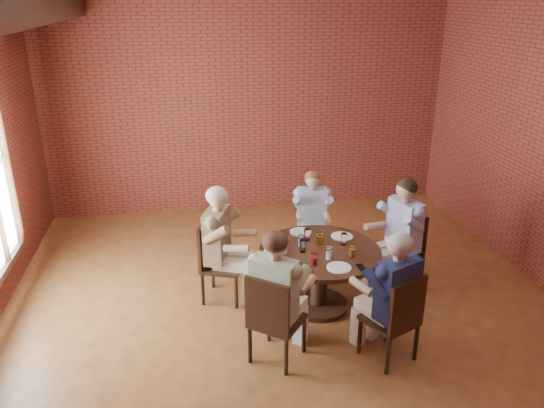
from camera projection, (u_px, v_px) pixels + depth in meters
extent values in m
plane|color=brown|center=(289.00, 318.00, 6.02)|extent=(7.00, 7.00, 0.00)
plane|color=maroon|center=(248.00, 108.00, 8.60)|extent=(7.00, 0.00, 7.00)
cube|color=black|center=(7.00, 14.00, 4.43)|extent=(0.22, 6.90, 0.26)
cube|color=black|center=(3.00, 156.00, 6.24)|extent=(0.10, 0.08, 2.20)
cylinder|color=black|center=(318.00, 304.00, 6.23)|extent=(0.69, 0.69, 0.06)
cylinder|color=black|center=(319.00, 281.00, 6.11)|extent=(0.20, 0.20, 0.64)
cylinder|color=#3B2115|center=(320.00, 252.00, 5.97)|extent=(1.37, 1.37, 0.05)
cube|color=black|center=(397.00, 254.00, 6.55)|extent=(0.58, 0.58, 0.04)
cube|color=black|center=(413.00, 230.00, 6.53)|extent=(0.17, 0.45, 0.53)
cylinder|color=black|center=(373.00, 267.00, 6.72)|extent=(0.04, 0.04, 0.41)
cylinder|color=black|center=(393.00, 281.00, 6.38)|extent=(0.04, 0.04, 0.41)
cylinder|color=black|center=(398.00, 260.00, 6.88)|extent=(0.04, 0.04, 0.41)
cylinder|color=black|center=(419.00, 274.00, 6.55)|extent=(0.04, 0.04, 0.41)
cube|color=black|center=(311.00, 233.00, 7.14)|extent=(0.46, 0.46, 0.04)
cube|color=black|center=(311.00, 211.00, 7.22)|extent=(0.41, 0.10, 0.46)
cylinder|color=black|center=(299.00, 254.00, 7.06)|extent=(0.04, 0.04, 0.41)
cylinder|color=black|center=(325.00, 254.00, 7.07)|extent=(0.04, 0.04, 0.41)
cylinder|color=black|center=(298.00, 242.00, 7.38)|extent=(0.04, 0.04, 0.41)
cylinder|color=black|center=(322.00, 242.00, 7.39)|extent=(0.04, 0.04, 0.41)
cube|color=black|center=(223.00, 266.00, 6.28)|extent=(0.60, 0.60, 0.04)
cube|color=black|center=(205.00, 243.00, 6.21)|extent=(0.20, 0.45, 0.53)
cylinder|color=black|center=(236.00, 293.00, 6.14)|extent=(0.04, 0.04, 0.41)
cylinder|color=black|center=(244.00, 276.00, 6.51)|extent=(0.04, 0.04, 0.41)
cylinder|color=black|center=(203.00, 289.00, 6.21)|extent=(0.04, 0.04, 0.41)
cylinder|color=black|center=(213.00, 273.00, 6.58)|extent=(0.04, 0.04, 0.41)
cube|color=black|center=(277.00, 321.00, 5.23)|extent=(0.65, 0.65, 0.04)
cube|color=black|center=(267.00, 306.00, 4.95)|extent=(0.39, 0.31, 0.53)
cylinder|color=black|center=(304.00, 335.00, 5.39)|extent=(0.04, 0.04, 0.41)
cylinder|color=black|center=(269.00, 324.00, 5.56)|extent=(0.04, 0.04, 0.41)
cylinder|color=black|center=(286.00, 357.00, 5.06)|extent=(0.04, 0.04, 0.41)
cylinder|color=black|center=(250.00, 345.00, 5.23)|extent=(0.04, 0.04, 0.41)
cube|color=black|center=(389.00, 320.00, 5.23)|extent=(0.60, 0.60, 0.04)
cube|color=black|center=(408.00, 305.00, 4.97)|extent=(0.43, 0.22, 0.52)
cylinder|color=black|center=(387.00, 323.00, 5.57)|extent=(0.04, 0.04, 0.41)
cylinder|color=black|center=(360.00, 336.00, 5.37)|extent=(0.04, 0.04, 0.41)
cylinder|color=black|center=(416.00, 342.00, 5.27)|extent=(0.04, 0.04, 0.41)
cylinder|color=black|center=(388.00, 356.00, 5.07)|extent=(0.04, 0.04, 0.41)
cylinder|color=white|center=(342.00, 236.00, 6.27)|extent=(0.26, 0.26, 0.01)
cylinder|color=white|center=(300.00, 232.00, 6.39)|extent=(0.26, 0.26, 0.01)
cylinder|color=white|center=(275.00, 251.00, 5.92)|extent=(0.26, 0.26, 0.01)
cylinder|color=white|center=(339.00, 267.00, 5.56)|extent=(0.26, 0.26, 0.01)
cylinder|color=white|center=(344.00, 239.00, 6.06)|extent=(0.07, 0.07, 0.14)
cylinder|color=white|center=(320.00, 238.00, 6.08)|extent=(0.07, 0.07, 0.14)
cylinder|color=white|center=(307.00, 235.00, 6.17)|extent=(0.07, 0.07, 0.14)
cylinder|color=white|center=(301.00, 241.00, 6.01)|extent=(0.07, 0.07, 0.14)
cylinder|color=white|center=(303.00, 246.00, 5.89)|extent=(0.07, 0.07, 0.14)
cylinder|color=white|center=(314.00, 259.00, 5.60)|extent=(0.07, 0.07, 0.14)
cylinder|color=white|center=(329.00, 253.00, 5.73)|extent=(0.07, 0.07, 0.14)
cylinder|color=white|center=(352.00, 251.00, 5.79)|extent=(0.07, 0.07, 0.14)
cube|color=black|center=(361.00, 267.00, 5.57)|extent=(0.07, 0.14, 0.01)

